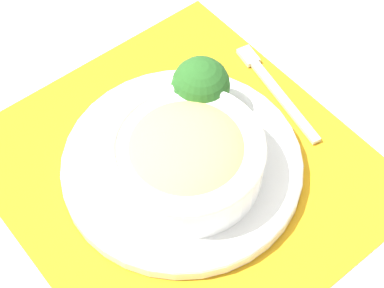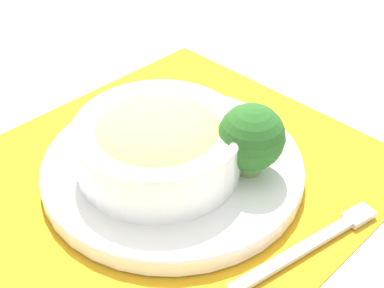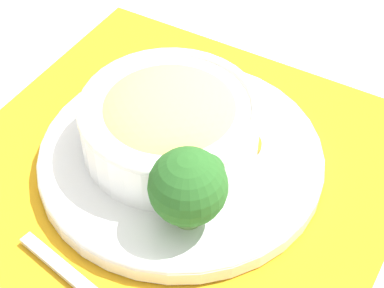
{
  "view_description": "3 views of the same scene",
  "coord_description": "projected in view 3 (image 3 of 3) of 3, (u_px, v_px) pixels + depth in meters",
  "views": [
    {
      "loc": [
        -0.28,
        -0.33,
        0.67
      ],
      "look_at": [
        0.01,
        -0.0,
        0.04
      ],
      "focal_mm": 60.0,
      "sensor_mm": 36.0,
      "label": 1
    },
    {
      "loc": [
        0.32,
        -0.33,
        0.41
      ],
      "look_at": [
        0.02,
        0.01,
        0.05
      ],
      "focal_mm": 50.0,
      "sensor_mm": 36.0,
      "label": 2
    },
    {
      "loc": [
        0.4,
        0.21,
        0.5
      ],
      "look_at": [
        0.0,
        0.02,
        0.04
      ],
      "focal_mm": 60.0,
      "sensor_mm": 36.0,
      "label": 3
    }
  ],
  "objects": [
    {
      "name": "ground_plane",
      "position": [
        181.0,
        166.0,
        0.68
      ],
      "size": [
        4.0,
        4.0,
        0.0
      ],
      "primitive_type": "plane",
      "color": "white"
    },
    {
      "name": "placemat",
      "position": [
        181.0,
        165.0,
        0.67
      ],
      "size": [
        0.44,
        0.47,
        0.0
      ],
      "color": "orange",
      "rests_on": "ground_plane"
    },
    {
      "name": "plate",
      "position": [
        181.0,
        156.0,
        0.67
      ],
      "size": [
        0.3,
        0.3,
        0.02
      ],
      "color": "white",
      "rests_on": "placemat"
    },
    {
      "name": "bowl",
      "position": [
        170.0,
        120.0,
        0.65
      ],
      "size": [
        0.18,
        0.18,
        0.07
      ],
      "color": "white",
      "rests_on": "plate"
    },
    {
      "name": "broccoli_floret",
      "position": [
        189.0,
        187.0,
        0.57
      ],
      "size": [
        0.07,
        0.07,
        0.08
      ],
      "color": "#759E51",
      "rests_on": "plate"
    },
    {
      "name": "carrot_slice_near",
      "position": [
        242.0,
        144.0,
        0.67
      ],
      "size": [
        0.04,
        0.04,
        0.01
      ],
      "color": "orange",
      "rests_on": "plate"
    },
    {
      "name": "carrot_slice_middle",
      "position": [
        235.0,
        130.0,
        0.68
      ],
      "size": [
        0.04,
        0.04,
        0.01
      ],
      "color": "orange",
      "rests_on": "plate"
    }
  ]
}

